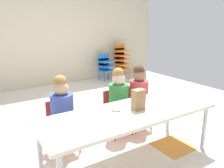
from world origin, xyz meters
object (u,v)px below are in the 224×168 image
(kid_chair_blue_stack, at_px, (106,65))
(paper_bag_brown, at_px, (138,99))
(paper_plate_near_edge, at_px, (116,110))
(paper_plate_center_table, at_px, (130,120))
(seated_child_near_camera, at_px, (62,107))
(seated_child_middle_seat, at_px, (118,96))
(craft_table, at_px, (130,116))
(kid_chair_orange_stack, at_px, (121,59))
(seated_child_far_right, at_px, (138,91))
(donut_powdered_on_plate, at_px, (116,109))

(kid_chair_blue_stack, xyz_separation_m, paper_bag_brown, (-1.56, -3.23, 0.29))
(paper_plate_near_edge, distance_m, paper_plate_center_table, 0.27)
(seated_child_near_camera, relative_size, paper_plate_near_edge, 5.10)
(paper_bag_brown, bearing_deg, seated_child_near_camera, 138.44)
(seated_child_middle_seat, relative_size, paper_plate_near_edge, 5.10)
(seated_child_middle_seat, distance_m, paper_plate_center_table, 0.84)
(craft_table, xyz_separation_m, kid_chair_orange_stack, (2.17, 3.24, -0.02))
(paper_plate_center_table, bearing_deg, kid_chair_orange_stack, 55.87)
(paper_bag_brown, bearing_deg, seated_child_far_right, 50.43)
(kid_chair_orange_stack, distance_m, paper_plate_center_table, 4.12)
(craft_table, relative_size, seated_child_middle_seat, 2.11)
(kid_chair_blue_stack, distance_m, paper_bag_brown, 3.60)
(paper_plate_near_edge, bearing_deg, donut_powdered_on_plate, 0.00)
(seated_child_middle_seat, height_order, seated_child_far_right, same)
(craft_table, distance_m, seated_child_middle_seat, 0.62)
(kid_chair_blue_stack, height_order, paper_bag_brown, paper_bag_brown)
(paper_plate_center_table, bearing_deg, donut_powdered_on_plate, 85.22)
(seated_child_near_camera, xyz_separation_m, paper_bag_brown, (0.64, -0.57, 0.14))
(seated_child_far_right, bearing_deg, kid_chair_orange_stack, 59.10)
(craft_table, bearing_deg, seated_child_near_camera, 132.78)
(craft_table, distance_m, seated_child_far_right, 0.82)
(paper_bag_brown, xyz_separation_m, paper_plate_near_edge, (-0.22, 0.09, -0.11))
(kid_chair_blue_stack, bearing_deg, seated_child_far_right, -112.25)
(seated_child_middle_seat, distance_m, kid_chair_blue_stack, 3.02)
(paper_plate_near_edge, bearing_deg, seated_child_far_right, 34.58)
(seated_child_near_camera, relative_size, kid_chair_blue_stack, 1.35)
(paper_bag_brown, bearing_deg, paper_plate_center_table, -144.21)
(kid_chair_blue_stack, xyz_separation_m, paper_plate_near_edge, (-1.78, -3.14, 0.19))
(paper_plate_center_table, relative_size, donut_powdered_on_plate, 1.48)
(paper_bag_brown, relative_size, paper_plate_near_edge, 1.22)
(seated_child_near_camera, xyz_separation_m, kid_chair_orange_stack, (2.70, 2.66, -0.04))
(kid_chair_orange_stack, xyz_separation_m, paper_plate_near_edge, (-2.29, -3.14, 0.07))
(kid_chair_orange_stack, bearing_deg, paper_plate_near_edge, -126.07)
(kid_chair_blue_stack, height_order, paper_plate_center_table, kid_chair_blue_stack)
(seated_child_middle_seat, distance_m, seated_child_far_right, 0.34)
(seated_child_near_camera, bearing_deg, paper_bag_brown, -41.56)
(kid_chair_blue_stack, bearing_deg, kid_chair_orange_stack, 0.09)
(kid_chair_orange_stack, bearing_deg, paper_plate_center_table, -124.13)
(paper_plate_near_edge, height_order, paper_plate_center_table, same)
(kid_chair_blue_stack, xyz_separation_m, donut_powdered_on_plate, (-1.78, -3.14, 0.21))
(kid_chair_orange_stack, height_order, paper_plate_near_edge, kid_chair_orange_stack)
(paper_plate_near_edge, relative_size, paper_plate_center_table, 1.00)
(seated_child_near_camera, xyz_separation_m, paper_plate_center_table, (0.39, -0.75, 0.03))
(craft_table, xyz_separation_m, seated_child_middle_seat, (0.24, 0.57, 0.02))
(seated_child_near_camera, height_order, kid_chair_orange_stack, seated_child_near_camera)
(paper_plate_center_table, bearing_deg, paper_bag_brown, 35.79)
(seated_child_far_right, xyz_separation_m, paper_bag_brown, (-0.47, -0.57, 0.14))
(seated_child_middle_seat, distance_m, donut_powdered_on_plate, 0.60)
(craft_table, relative_size, paper_plate_near_edge, 10.73)
(craft_table, height_order, donut_powdered_on_plate, donut_powdered_on_plate)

